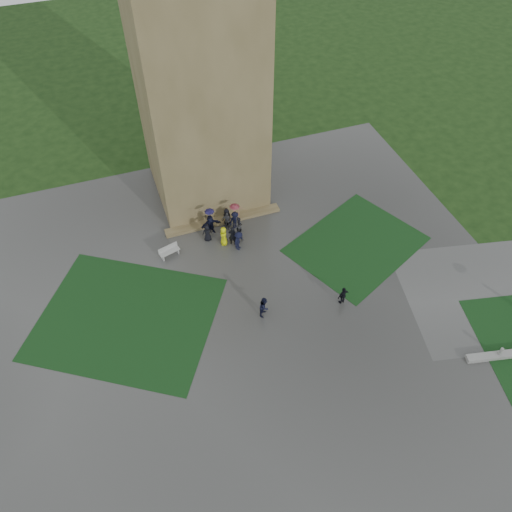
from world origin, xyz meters
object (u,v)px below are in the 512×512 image
object	(u,v)px
tower	(199,85)
pedestrian_mid	(264,306)
pedestrian_near	(343,295)
bench	(169,251)

from	to	relation	value
tower	pedestrian_mid	distance (m)	15.88
pedestrian_mid	pedestrian_near	xyz separation A→B (m)	(5.16, -0.83, -0.06)
bench	pedestrian_mid	xyz separation A→B (m)	(4.65, -7.08, 0.35)
bench	pedestrian_mid	bearing A→B (deg)	-72.47
pedestrian_mid	pedestrian_near	size ratio (longest dim) A/B	1.09
tower	pedestrian_near	distance (m)	17.41
bench	pedestrian_mid	size ratio (longest dim) A/B	0.99
bench	pedestrian_near	bearing A→B (deg)	-54.66
tower	pedestrian_near	bearing A→B (deg)	-70.34
pedestrian_mid	pedestrian_near	distance (m)	5.23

